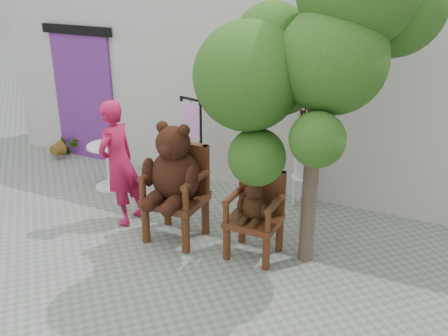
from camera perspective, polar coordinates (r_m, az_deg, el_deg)
name	(u,v)px	position (r m, az deg, el deg)	size (l,w,h in m)	color
ground_plane	(154,268)	(6.32, -7.65, -10.78)	(60.00, 60.00, 0.00)	gray
back_wall	(257,86)	(8.27, 3.60, 8.88)	(9.00, 1.00, 3.00)	beige
doorway	(84,94)	(9.45, -14.97, 7.80)	(1.40, 0.11, 2.33)	#64297C
chair_big	(175,175)	(6.53, -5.38, -0.79)	(0.76, 0.82, 1.56)	#3E1D0D
chair_small	(256,208)	(6.27, 3.48, -4.37)	(0.61, 0.55, 1.06)	#3E1D0D
person	(119,163)	(7.11, -11.32, 0.53)	(0.61, 0.40, 1.68)	#B11543
cafe_table	(108,161)	(8.30, -12.55, 0.74)	(0.60, 0.60, 0.70)	white
display_stand	(192,159)	(7.81, -3.51, 1.00)	(0.52, 0.44, 1.51)	black
stool_bucket	(303,164)	(7.53, 8.60, 0.40)	(0.32, 0.32, 1.45)	white
tree	(323,37)	(5.57, 10.71, 13.80)	(2.34, 2.08, 3.76)	#433328
potted_plant	(64,145)	(9.82, -17.06, 2.37)	(0.41, 0.36, 0.46)	#193C10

